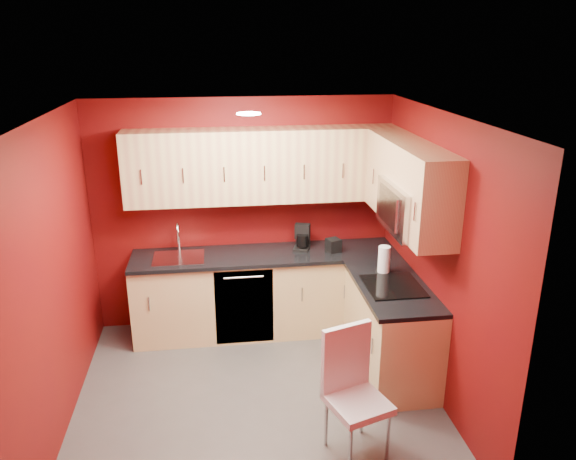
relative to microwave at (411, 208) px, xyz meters
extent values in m
plane|color=#484543|center=(-1.39, -0.20, -1.66)|extent=(3.20, 3.20, 0.00)
plane|color=white|center=(-1.39, -0.20, 0.84)|extent=(3.20, 3.20, 0.00)
plane|color=#600D09|center=(-1.39, 1.30, -0.41)|extent=(3.20, 0.00, 3.20)
plane|color=#600D09|center=(-1.39, -1.70, -0.41)|extent=(3.20, 0.00, 3.20)
plane|color=#600D09|center=(-2.99, -0.20, -0.41)|extent=(0.00, 3.00, 3.00)
plane|color=#600D09|center=(0.21, -0.20, -0.41)|extent=(0.00, 3.00, 3.00)
cube|color=#E1C080|center=(-1.19, 1.00, -1.22)|extent=(2.80, 0.60, 0.87)
cube|color=#E1C080|center=(-0.09, 0.05, -1.22)|extent=(0.60, 1.30, 0.87)
cube|color=black|center=(-1.19, 0.99, -0.77)|extent=(2.80, 0.63, 0.04)
cube|color=black|center=(-0.11, 0.04, -0.77)|extent=(0.63, 1.27, 0.04)
cube|color=tan|center=(-1.19, 1.13, 0.17)|extent=(2.80, 0.35, 0.75)
cube|color=tan|center=(0.03, 0.67, 0.17)|extent=(0.35, 0.57, 0.75)
cube|color=tan|center=(0.03, -0.49, 0.17)|extent=(0.35, 0.22, 0.75)
cube|color=tan|center=(0.03, 0.00, 0.38)|extent=(0.35, 0.76, 0.33)
cube|color=silver|center=(0.01, 0.00, 0.00)|extent=(0.40, 0.76, 0.42)
cube|color=black|center=(-0.18, 0.00, 0.00)|extent=(0.02, 0.62, 0.33)
cylinder|color=silver|center=(-0.20, -0.23, 0.00)|extent=(0.02, 0.02, 0.29)
cube|color=black|center=(-0.11, 0.00, -0.74)|extent=(0.50, 0.55, 0.01)
cube|color=silver|center=(-2.09, 0.98, -0.75)|extent=(0.52, 0.42, 0.02)
cylinder|color=silver|center=(-2.09, 1.18, -0.62)|extent=(0.02, 0.02, 0.26)
torus|color=silver|center=(-2.09, 1.11, -0.49)|extent=(0.02, 0.16, 0.16)
cylinder|color=silver|center=(-2.09, 1.04, -0.55)|extent=(0.02, 0.02, 0.12)
cube|color=black|center=(-1.44, 0.71, -1.22)|extent=(0.60, 0.02, 0.82)
cylinder|color=white|center=(-1.39, 0.10, 0.82)|extent=(0.20, 0.20, 0.01)
camera|label=1|loc=(-1.70, -4.50, 1.43)|focal=35.00mm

